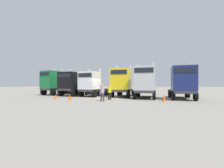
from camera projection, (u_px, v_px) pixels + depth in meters
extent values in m
plane|color=gray|center=(102.00, 97.00, 20.30)|extent=(200.00, 200.00, 0.00)
cube|color=#333338|center=(59.00, 89.00, 26.18)|extent=(2.73, 5.99, 0.30)
cube|color=#197238|center=(51.00, 80.00, 24.72)|extent=(2.62, 2.70, 2.80)
cube|color=black|center=(44.00, 74.00, 23.60)|extent=(2.09, 0.24, 0.55)
cylinder|color=silver|center=(62.00, 78.00, 25.50)|extent=(0.20, 0.20, 3.40)
cylinder|color=silver|center=(54.00, 78.00, 26.39)|extent=(0.20, 0.20, 3.40)
cylinder|color=#333338|center=(65.00, 88.00, 27.31)|extent=(1.20, 1.20, 0.12)
cylinder|color=black|center=(53.00, 92.00, 23.72)|extent=(0.45, 1.08, 1.05)
cylinder|color=black|center=(44.00, 92.00, 24.75)|extent=(0.45, 1.08, 1.05)
cylinder|color=black|center=(69.00, 91.00, 26.82)|extent=(0.45, 1.08, 1.05)
cylinder|color=black|center=(60.00, 91.00, 27.85)|extent=(0.45, 1.08, 1.05)
cylinder|color=black|center=(74.00, 91.00, 27.79)|extent=(0.45, 1.08, 1.05)
cylinder|color=black|center=(65.00, 91.00, 28.82)|extent=(0.45, 1.08, 1.05)
cube|color=#333338|center=(76.00, 89.00, 24.23)|extent=(2.37, 6.19, 0.30)
cube|color=black|center=(69.00, 80.00, 22.52)|extent=(2.47, 2.53, 2.39)
cube|color=black|center=(64.00, 75.00, 21.35)|extent=(2.10, 0.10, 0.55)
cylinder|color=silver|center=(80.00, 79.00, 23.47)|extent=(0.18, 0.18, 2.99)
cylinder|color=silver|center=(70.00, 79.00, 24.15)|extent=(0.18, 0.18, 2.99)
cylinder|color=#333338|center=(81.00, 88.00, 25.49)|extent=(1.13, 1.13, 0.12)
cylinder|color=black|center=(74.00, 93.00, 21.62)|extent=(0.38, 1.10, 1.09)
cylinder|color=black|center=(61.00, 93.00, 22.41)|extent=(0.38, 1.10, 1.09)
cylinder|color=black|center=(87.00, 92.00, 25.20)|extent=(0.38, 1.10, 1.09)
cylinder|color=black|center=(76.00, 91.00, 25.99)|extent=(0.38, 1.10, 1.09)
cylinder|color=black|center=(90.00, 91.00, 26.23)|extent=(0.38, 1.10, 1.09)
cylinder|color=black|center=(79.00, 91.00, 27.01)|extent=(0.38, 1.10, 1.09)
cube|color=#333338|center=(96.00, 90.00, 23.08)|extent=(2.38, 5.99, 0.30)
cube|color=white|center=(90.00, 81.00, 21.44)|extent=(2.47, 2.41, 2.46)
cube|color=black|center=(85.00, 75.00, 20.36)|extent=(2.10, 0.11, 0.55)
cylinder|color=silver|center=(100.00, 79.00, 22.25)|extent=(0.19, 0.19, 3.06)
cylinder|color=silver|center=(89.00, 79.00, 23.03)|extent=(0.19, 0.19, 3.06)
cylinder|color=#333338|center=(100.00, 88.00, 24.27)|extent=(1.13, 1.13, 0.12)
cylinder|color=black|center=(95.00, 94.00, 20.56)|extent=(0.38, 1.01, 1.00)
cylinder|color=black|center=(81.00, 93.00, 21.46)|extent=(0.38, 1.01, 1.00)
cylinder|color=black|center=(107.00, 92.00, 23.87)|extent=(0.38, 1.01, 1.00)
cylinder|color=black|center=(94.00, 92.00, 24.77)|extent=(0.38, 1.01, 1.00)
cylinder|color=black|center=(110.00, 92.00, 24.87)|extent=(0.38, 1.01, 1.00)
cylinder|color=black|center=(98.00, 92.00, 25.77)|extent=(0.38, 1.01, 1.00)
cube|color=#333338|center=(124.00, 90.00, 22.00)|extent=(2.70, 6.06, 0.30)
cube|color=yellow|center=(121.00, 79.00, 20.36)|extent=(2.60, 2.65, 2.76)
cube|color=black|center=(119.00, 72.00, 19.18)|extent=(2.10, 0.22, 0.55)
cylinder|color=silver|center=(130.00, 77.00, 21.39)|extent=(0.19, 0.19, 3.36)
cylinder|color=silver|center=(117.00, 77.00, 21.96)|extent=(0.19, 0.19, 3.36)
cylinder|color=#333338|center=(126.00, 88.00, 23.24)|extent=(1.19, 1.19, 0.12)
cylinder|color=black|center=(128.00, 94.00, 19.53)|extent=(0.44, 1.04, 1.02)
cylinder|color=black|center=(112.00, 94.00, 20.19)|extent=(0.44, 1.04, 1.02)
cylinder|color=black|center=(133.00, 93.00, 22.95)|extent=(0.44, 1.04, 1.02)
cylinder|color=black|center=(119.00, 92.00, 23.61)|extent=(0.44, 1.04, 1.02)
cylinder|color=black|center=(134.00, 92.00, 24.00)|extent=(0.44, 1.04, 1.02)
cylinder|color=black|center=(121.00, 92.00, 24.66)|extent=(0.44, 1.04, 1.02)
cube|color=#333338|center=(145.00, 91.00, 19.89)|extent=(2.91, 6.45, 0.30)
cube|color=#B7BABF|center=(144.00, 78.00, 18.05)|extent=(2.66, 2.66, 2.79)
cube|color=black|center=(144.00, 70.00, 16.88)|extent=(2.09, 0.28, 0.55)
cylinder|color=silver|center=(153.00, 76.00, 19.09)|extent=(0.20, 0.20, 3.39)
cylinder|color=silver|center=(138.00, 77.00, 19.61)|extent=(0.20, 0.20, 3.39)
cylinder|color=#333338|center=(146.00, 89.00, 21.21)|extent=(1.22, 1.22, 0.12)
cylinder|color=black|center=(154.00, 95.00, 17.27)|extent=(0.47, 1.05, 1.01)
cylinder|color=black|center=(135.00, 95.00, 17.86)|extent=(0.47, 1.05, 1.01)
cylinder|color=black|center=(154.00, 93.00, 21.06)|extent=(0.47, 1.05, 1.01)
cylinder|color=black|center=(138.00, 93.00, 21.65)|extent=(0.47, 1.05, 1.01)
cylinder|color=black|center=(154.00, 93.00, 22.11)|extent=(0.47, 1.05, 1.01)
cylinder|color=black|center=(139.00, 93.00, 22.71)|extent=(0.47, 1.05, 1.01)
cube|color=#333338|center=(181.00, 91.00, 18.70)|extent=(2.86, 6.43, 0.30)
cube|color=navy|center=(183.00, 78.00, 16.96)|extent=(2.67, 2.83, 2.70)
cube|color=black|center=(185.00, 70.00, 15.70)|extent=(2.09, 0.27, 0.55)
cylinder|color=silver|center=(190.00, 76.00, 18.08)|extent=(0.20, 0.20, 3.30)
cylinder|color=silver|center=(173.00, 77.00, 18.61)|extent=(0.20, 0.20, 3.30)
cylinder|color=#333338|center=(179.00, 89.00, 20.02)|extent=(1.21, 1.21, 0.12)
cylinder|color=black|center=(196.00, 96.00, 16.08)|extent=(0.46, 1.03, 1.00)
cylinder|color=black|center=(173.00, 96.00, 16.69)|extent=(0.46, 1.03, 1.00)
cylinder|color=black|center=(188.00, 94.00, 19.85)|extent=(0.46, 1.03, 1.00)
cylinder|color=black|center=(170.00, 94.00, 20.47)|extent=(0.46, 1.03, 1.00)
cylinder|color=black|center=(187.00, 93.00, 20.91)|extent=(0.46, 1.03, 1.00)
cylinder|color=black|center=(169.00, 93.00, 21.52)|extent=(0.46, 1.03, 1.00)
cylinder|color=black|center=(109.00, 96.00, 17.32)|extent=(0.20, 0.20, 0.81)
cylinder|color=black|center=(111.00, 96.00, 17.14)|extent=(0.20, 0.20, 0.81)
cylinder|color=yellow|center=(110.00, 90.00, 17.23)|extent=(0.50, 0.50, 0.64)
sphere|color=tan|center=(110.00, 86.00, 17.23)|extent=(0.22, 0.22, 0.22)
cylinder|color=#333333|center=(101.00, 97.00, 15.79)|extent=(0.17, 0.17, 0.88)
cylinder|color=#333333|center=(104.00, 97.00, 15.66)|extent=(0.17, 0.17, 0.88)
cylinder|color=#AD92AF|center=(102.00, 89.00, 15.73)|extent=(0.43, 0.43, 0.70)
sphere|color=tan|center=(102.00, 85.00, 15.73)|extent=(0.24, 0.24, 0.24)
cone|color=#F2590C|center=(55.00, 97.00, 17.37)|extent=(0.36, 0.36, 0.58)
cone|color=#F2590C|center=(70.00, 97.00, 16.80)|extent=(0.36, 0.36, 0.60)
cone|color=#F2590C|center=(164.00, 98.00, 15.36)|extent=(0.36, 0.36, 0.73)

